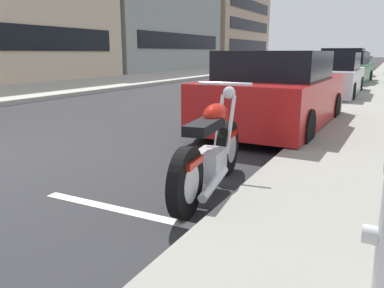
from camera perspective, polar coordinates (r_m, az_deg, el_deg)
sidewalk_far_curb at (r=18.97m, az=-11.94°, el=8.97°), size 120.00×5.00×0.14m
parking_stall_stripe at (r=3.62m, az=-7.98°, el=-10.19°), size 0.12×2.20×0.01m
parked_motorcycle at (r=4.02m, az=2.83°, el=-1.19°), size 2.02×0.63×1.12m
parked_car_second_in_row at (r=7.48m, az=12.36°, el=7.33°), size 4.09×1.97×1.47m
parked_car_behind_motorcycle at (r=13.52m, az=19.55°, el=9.41°), size 4.59×1.94×1.45m
parked_car_near_corner at (r=19.15m, az=21.82°, el=10.19°), size 4.68×2.10×1.46m
parked_car_across_street at (r=24.65m, az=22.39°, el=10.69°), size 4.55×1.99×1.51m
crossing_truck at (r=40.21m, az=21.38°, el=11.82°), size 2.36×5.19×1.84m
townhouse_corner_block at (r=33.28m, az=-11.00°, el=19.52°), size 14.08×12.04×10.24m
townhouse_mid_block at (r=46.19m, az=1.49°, el=17.79°), size 14.22×11.74×9.95m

